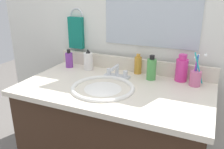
{
  "coord_description": "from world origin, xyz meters",
  "views": [
    {
      "loc": [
        0.49,
        -1.12,
        1.28
      ],
      "look_at": [
        -0.01,
        0.0,
        0.83
      ],
      "focal_mm": 38.08,
      "sensor_mm": 36.0,
      "label": 1
    }
  ],
  "objects_px": {
    "hand_towel": "(76,33)",
    "bottle_oil_amber": "(138,65)",
    "bottle_cream_purple": "(69,60)",
    "bottle_soap_pink": "(182,69)",
    "bottle_lotion_white": "(88,61)",
    "bottle_toner_green": "(151,69)",
    "faucet": "(117,73)",
    "cup_pink": "(195,77)"
  },
  "relations": [
    {
      "from": "bottle_oil_amber",
      "to": "cup_pink",
      "type": "relative_size",
      "value": 0.66
    },
    {
      "from": "hand_towel",
      "to": "bottle_cream_purple",
      "type": "relative_size",
      "value": 1.74
    },
    {
      "from": "bottle_oil_amber",
      "to": "bottle_lotion_white",
      "type": "xyz_separation_m",
      "value": [
        -0.33,
        -0.06,
        0.0
      ]
    },
    {
      "from": "cup_pink",
      "to": "hand_towel",
      "type": "bearing_deg",
      "value": 172.37
    },
    {
      "from": "faucet",
      "to": "cup_pink",
      "type": "height_order",
      "value": "cup_pink"
    },
    {
      "from": "bottle_lotion_white",
      "to": "cup_pink",
      "type": "height_order",
      "value": "cup_pink"
    },
    {
      "from": "hand_towel",
      "to": "bottle_lotion_white",
      "type": "xyz_separation_m",
      "value": [
        0.15,
        -0.11,
        -0.16
      ]
    },
    {
      "from": "bottle_oil_amber",
      "to": "bottle_toner_green",
      "type": "height_order",
      "value": "bottle_toner_green"
    },
    {
      "from": "hand_towel",
      "to": "bottle_oil_amber",
      "type": "height_order",
      "value": "hand_towel"
    },
    {
      "from": "faucet",
      "to": "bottle_lotion_white",
      "type": "relative_size",
      "value": 1.13
    },
    {
      "from": "faucet",
      "to": "bottle_oil_amber",
      "type": "bearing_deg",
      "value": 51.74
    },
    {
      "from": "bottle_lotion_white",
      "to": "bottle_soap_pink",
      "type": "relative_size",
      "value": 0.88
    },
    {
      "from": "bottle_soap_pink",
      "to": "bottle_oil_amber",
      "type": "bearing_deg",
      "value": 175.99
    },
    {
      "from": "bottle_cream_purple",
      "to": "bottle_oil_amber",
      "type": "bearing_deg",
      "value": 8.13
    },
    {
      "from": "bottle_oil_amber",
      "to": "bottle_toner_green",
      "type": "bearing_deg",
      "value": -33.03
    },
    {
      "from": "bottle_cream_purple",
      "to": "bottle_toner_green",
      "type": "height_order",
      "value": "bottle_toner_green"
    },
    {
      "from": "faucet",
      "to": "bottle_cream_purple",
      "type": "distance_m",
      "value": 0.38
    },
    {
      "from": "bottle_lotion_white",
      "to": "bottle_oil_amber",
      "type": "bearing_deg",
      "value": 10.35
    },
    {
      "from": "bottle_cream_purple",
      "to": "hand_towel",
      "type": "bearing_deg",
      "value": 92.95
    },
    {
      "from": "bottle_cream_purple",
      "to": "bottle_soap_pink",
      "type": "distance_m",
      "value": 0.75
    },
    {
      "from": "faucet",
      "to": "bottle_toner_green",
      "type": "bearing_deg",
      "value": 14.64
    },
    {
      "from": "bottle_soap_pink",
      "to": "cup_pink",
      "type": "xyz_separation_m",
      "value": [
        0.08,
        -0.05,
        -0.02
      ]
    },
    {
      "from": "bottle_lotion_white",
      "to": "bottle_cream_purple",
      "type": "bearing_deg",
      "value": -176.91
    },
    {
      "from": "bottle_soap_pink",
      "to": "cup_pink",
      "type": "bearing_deg",
      "value": -28.22
    },
    {
      "from": "bottle_lotion_white",
      "to": "bottle_toner_green",
      "type": "height_order",
      "value": "bottle_toner_green"
    },
    {
      "from": "bottle_oil_amber",
      "to": "hand_towel",
      "type": "bearing_deg",
      "value": 174.33
    },
    {
      "from": "hand_towel",
      "to": "bottle_oil_amber",
      "type": "distance_m",
      "value": 0.51
    },
    {
      "from": "bottle_oil_amber",
      "to": "bottle_lotion_white",
      "type": "height_order",
      "value": "bottle_lotion_white"
    },
    {
      "from": "bottle_oil_amber",
      "to": "bottle_toner_green",
      "type": "xyz_separation_m",
      "value": [
        0.11,
        -0.07,
        0.01
      ]
    },
    {
      "from": "bottle_oil_amber",
      "to": "bottle_lotion_white",
      "type": "distance_m",
      "value": 0.33
    },
    {
      "from": "bottle_cream_purple",
      "to": "bottle_soap_pink",
      "type": "relative_size",
      "value": 0.78
    },
    {
      "from": "bottle_toner_green",
      "to": "bottle_lotion_white",
      "type": "bearing_deg",
      "value": 178.81
    },
    {
      "from": "faucet",
      "to": "bottle_cream_purple",
      "type": "height_order",
      "value": "bottle_cream_purple"
    },
    {
      "from": "faucet",
      "to": "bottle_soap_pink",
      "type": "relative_size",
      "value": 1.0
    },
    {
      "from": "bottle_cream_purple",
      "to": "bottle_soap_pink",
      "type": "xyz_separation_m",
      "value": [
        0.75,
        0.05,
        0.02
      ]
    },
    {
      "from": "bottle_cream_purple",
      "to": "cup_pink",
      "type": "height_order",
      "value": "cup_pink"
    },
    {
      "from": "bottle_lotion_white",
      "to": "bottle_cream_purple",
      "type": "xyz_separation_m",
      "value": [
        -0.15,
        -0.01,
        -0.01
      ]
    },
    {
      "from": "bottle_cream_purple",
      "to": "cup_pink",
      "type": "distance_m",
      "value": 0.83
    },
    {
      "from": "bottle_toner_green",
      "to": "bottle_soap_pink",
      "type": "bearing_deg",
      "value": 16.61
    },
    {
      "from": "bottle_lotion_white",
      "to": "bottle_cream_purple",
      "type": "relative_size",
      "value": 1.12
    },
    {
      "from": "faucet",
      "to": "bottle_toner_green",
      "type": "distance_m",
      "value": 0.21
    },
    {
      "from": "hand_towel",
      "to": "bottle_soap_pink",
      "type": "height_order",
      "value": "hand_towel"
    }
  ]
}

